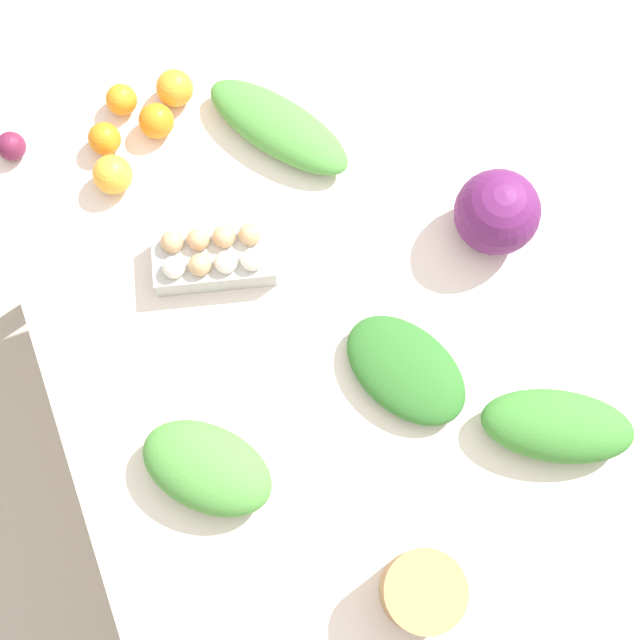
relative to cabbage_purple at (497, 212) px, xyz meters
The scene contains 15 objects.
ground_plane 0.91m from the cabbage_purple, 99.32° to the left, with size 8.00×8.00×0.00m, color #B2A899.
dining_table 0.43m from the cabbage_purple, 99.32° to the left, with size 1.29×1.06×0.74m.
cabbage_purple is the anchor object (origin of this frame).
egg_carton 0.55m from the cabbage_purple, 77.04° to the left, with size 0.17×0.25×0.09m.
paper_bag 0.71m from the cabbage_purple, 145.97° to the left, with size 0.14×0.14×0.13m, color #A87F51.
greens_bunch_scallion 0.35m from the cabbage_purple, 128.32° to the left, with size 0.26×0.17×0.06m, color #2D6B28.
greens_bunch_chard 0.47m from the cabbage_purple, 43.00° to the left, with size 0.33×0.12×0.07m, color #4C933D.
greens_bunch_dandelion 0.73m from the cabbage_purple, 110.91° to the left, with size 0.25×0.15×0.10m, color #4C933D.
greens_bunch_kale 0.42m from the cabbage_purple, behind, with size 0.28×0.13×0.09m, color #3D8433.
beet_root 0.98m from the cabbage_purple, 59.35° to the left, with size 0.06×0.06×0.06m, color maroon.
orange_0 0.80m from the cabbage_purple, 55.97° to the left, with size 0.07×0.07×0.07m, color orange.
orange_1 0.70m from the cabbage_purple, 44.38° to the left, with size 0.08×0.08×0.08m, color orange.
orange_2 0.71m from the cabbage_purple, 51.00° to the left, with size 0.07×0.07×0.07m, color orange.
orange_3 0.80m from the cabbage_purple, 49.21° to the left, with size 0.06×0.06×0.06m, color orange.
orange_4 0.76m from the cabbage_purple, 61.66° to the left, with size 0.08×0.08×0.08m, color #F9A833.
Camera 1 is at (-0.45, 0.17, 2.39)m, focal length 50.00 mm.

